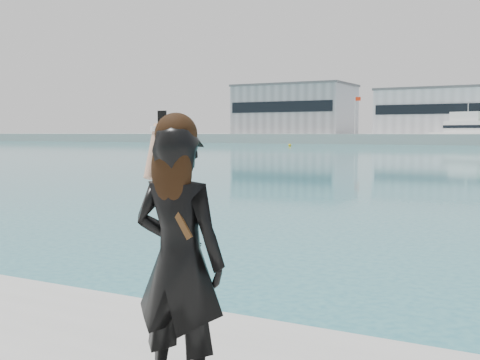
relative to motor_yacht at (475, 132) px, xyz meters
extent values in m
cube|color=gray|center=(-41.44, 10.08, 5.21)|extent=(26.00, 16.00, 11.00)
cube|color=black|center=(-41.44, 1.98, 5.76)|extent=(24.70, 0.20, 2.42)
cube|color=#59595B|center=(-41.44, 10.08, 10.96)|extent=(26.52, 16.32, 0.50)
cube|color=silver|center=(-8.44, 10.08, 4.21)|extent=(24.00, 15.00, 9.00)
cube|color=black|center=(-8.44, 2.48, 4.66)|extent=(22.80, 0.20, 1.98)
cube|color=#59595B|center=(-8.44, 10.08, 8.96)|extent=(24.48, 15.30, 0.50)
cylinder|color=silver|center=(-24.44, 3.08, 3.71)|extent=(0.16, 0.16, 8.00)
cube|color=red|center=(-23.84, 3.08, 7.11)|extent=(1.20, 0.04, 0.80)
cube|color=white|center=(0.47, -0.17, -1.13)|extent=(18.10, 10.53, 2.33)
cube|color=white|center=(-0.44, 0.16, 1.11)|extent=(10.53, 7.15, 2.14)
cube|color=white|center=(-1.35, 0.49, 3.05)|extent=(6.61, 5.09, 1.75)
cube|color=black|center=(-0.44, 0.16, 1.11)|extent=(10.74, 7.31, 0.58)
cylinder|color=silver|center=(-1.35, 0.49, 4.90)|extent=(0.16, 0.16, 1.94)
sphere|color=#EFB70C|center=(-25.74, -27.76, -2.29)|extent=(0.50, 0.50, 0.50)
imported|color=black|center=(14.21, -118.40, -0.74)|extent=(0.57, 0.39, 1.52)
sphere|color=black|center=(14.21, -118.42, -0.03)|extent=(0.23, 0.23, 0.23)
ellipsoid|color=black|center=(14.21, -118.47, -0.22)|extent=(0.25, 0.13, 0.40)
cylinder|color=tan|center=(13.98, -118.31, -0.13)|extent=(0.08, 0.18, 0.33)
cylinder|color=white|center=(13.98, -118.27, 0.00)|extent=(0.09, 0.09, 0.03)
cube|color=black|center=(13.98, -118.23, 0.05)|extent=(0.06, 0.01, 0.11)
cube|color=#4C2D14|center=(14.24, -118.49, -0.43)|extent=(0.21, 0.03, 0.31)
camera|label=1|loc=(16.09, -121.11, -0.02)|focal=45.00mm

